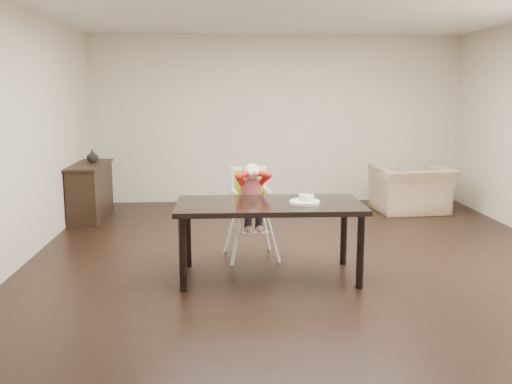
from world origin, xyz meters
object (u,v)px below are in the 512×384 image
Objects in this scene: armchair at (412,181)px; sideboard at (91,191)px; high_chair at (251,191)px; dining_table at (269,211)px.

sideboard is at bearing -2.91° from armchair.
armchair is at bearing 1.90° from sideboard.
dining_table is at bearing -85.69° from high_chair.
high_chair is 3.38m from armchair.
sideboard is at bearing 129.38° from high_chair.
high_chair reaches higher than sideboard.
armchair is (2.54, 2.22, -0.27)m from high_chair.
armchair is 4.75m from sideboard.
armchair is at bearing 50.73° from dining_table.
sideboard is (-2.36, 2.76, -0.27)m from dining_table.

